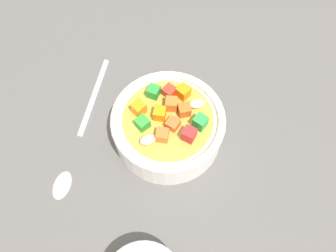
# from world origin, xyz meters

# --- Properties ---
(ground_plane) EXTENTS (1.40, 1.40, 0.02)m
(ground_plane) POSITION_xyz_m (0.00, 0.00, -0.01)
(ground_plane) COLOR #565451
(soup_bowl_main) EXTENTS (0.15, 0.15, 0.07)m
(soup_bowl_main) POSITION_xyz_m (-0.00, 0.00, 0.03)
(soup_bowl_main) COLOR white
(soup_bowl_main) RESTS_ON ground_plane
(spoon) EXTENTS (0.23, 0.03, 0.01)m
(spoon) POSITION_xyz_m (0.03, -0.12, 0.00)
(spoon) COLOR silver
(spoon) RESTS_ON ground_plane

